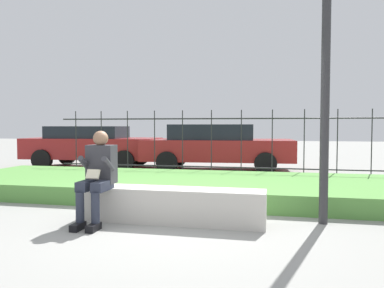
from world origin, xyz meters
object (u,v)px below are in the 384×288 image
at_px(car_parked_center, 216,146).
at_px(stone_bench, 173,207).
at_px(car_parked_left, 92,145).
at_px(person_seated_reader, 98,173).
at_px(street_lamp, 326,40).

bearing_deg(car_parked_center, stone_bench, -91.40).
bearing_deg(car_parked_left, car_parked_center, -3.28).
bearing_deg(person_seated_reader, stone_bench, 14.71).
bearing_deg(car_parked_center, person_seated_reader, -100.21).
distance_m(stone_bench, street_lamp, 3.11).
relative_size(stone_bench, person_seated_reader, 2.00).
xyz_separation_m(stone_bench, person_seated_reader, (-0.99, -0.26, 0.49)).
distance_m(car_parked_left, street_lamp, 8.86).
bearing_deg(car_parked_left, stone_bench, -59.05).
height_order(car_parked_left, street_lamp, street_lamp).
relative_size(car_parked_center, car_parked_left, 1.05).
bearing_deg(person_seated_reader, car_parked_center, 84.28).
xyz_separation_m(person_seated_reader, street_lamp, (3.05, 0.66, 1.81)).
xyz_separation_m(stone_bench, street_lamp, (2.05, 0.40, 2.30)).
xyz_separation_m(car_parked_center, street_lamp, (2.39, -5.88, 1.77)).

